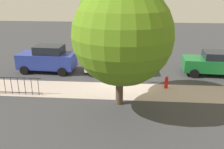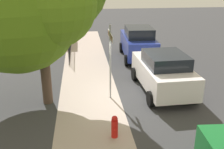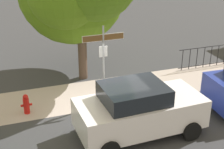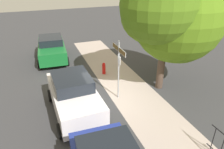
{
  "view_description": "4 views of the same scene",
  "coord_description": "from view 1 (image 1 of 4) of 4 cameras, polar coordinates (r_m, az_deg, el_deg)",
  "views": [
    {
      "loc": [
        -0.74,
        15.21,
        6.02
      ],
      "look_at": [
        0.41,
        1.17,
        1.01
      ],
      "focal_mm": 39.56,
      "sensor_mm": 36.0,
      "label": 1
    },
    {
      "loc": [
        -10.47,
        1.58,
        5.08
      ],
      "look_at": [
        0.1,
        0.32,
        1.03
      ],
      "focal_mm": 43.19,
      "sensor_mm": 36.0,
      "label": 2
    },
    {
      "loc": [
        -3.51,
        -10.63,
        6.36
      ],
      "look_at": [
        0.4,
        0.53,
        1.12
      ],
      "focal_mm": 52.94,
      "sensor_mm": 36.0,
      "label": 3
    },
    {
      "loc": [
        8.66,
        -3.22,
        6.09
      ],
      "look_at": [
        -0.54,
        0.26,
        1.13
      ],
      "focal_mm": 33.08,
      "sensor_mm": 36.0,
      "label": 4
    }
  ],
  "objects": [
    {
      "name": "ground_plane",
      "position": [
        16.38,
        1.77,
        -1.99
      ],
      "size": [
        60.0,
        60.0,
        0.0
      ],
      "primitive_type": "plane",
      "color": "#38383A"
    },
    {
      "name": "shade_tree",
      "position": [
        12.2,
        2.31,
        10.55
      ],
      "size": [
        4.76,
        5.8,
        6.51
      ],
      "color": "#4A392D",
      "rests_on": "ground_plane"
    },
    {
      "name": "car_blue",
      "position": [
        18.94,
        -14.71,
        3.56
      ],
      "size": [
        4.23,
        2.13,
        2.0
      ],
      "rotation": [
        0.0,
        0.0,
        -0.04
      ],
      "color": "navy",
      "rests_on": "ground_plane"
    },
    {
      "name": "iron_fence",
      "position": [
        15.95,
        -24.18,
        -2.24
      ],
      "size": [
        4.89,
        0.04,
        1.07
      ],
      "color": "black",
      "rests_on": "ground_plane"
    },
    {
      "name": "fire_hydrant",
      "position": [
        15.82,
        12.45,
        -1.77
      ],
      "size": [
        0.42,
        0.22,
        0.78
      ],
      "color": "red",
      "rests_on": "ground_plane"
    },
    {
      "name": "car_white",
      "position": [
        18.01,
        0.73,
        3.15
      ],
      "size": [
        4.26,
        2.21,
        1.83
      ],
      "rotation": [
        0.0,
        0.0,
        0.03
      ],
      "color": "white",
      "rests_on": "ground_plane"
    },
    {
      "name": "sidewalk_strip",
      "position": [
        15.4,
        -5.95,
        -3.52
      ],
      "size": [
        24.0,
        2.6,
        0.0
      ],
      "primitive_type": "cube",
      "color": "#B5A297",
      "rests_on": "ground_plane"
    },
    {
      "name": "car_green",
      "position": [
        19.16,
        22.65,
        2.48
      ],
      "size": [
        4.42,
        2.3,
        1.71
      ],
      "rotation": [
        0.0,
        0.0,
        -0.06
      ],
      "color": "#176A2C",
      "rests_on": "ground_plane"
    },
    {
      "name": "street_sign",
      "position": [
        15.32,
        1.72,
        5.0
      ],
      "size": [
        1.6,
        0.07,
        3.16
      ],
      "color": "#9EA0A5",
      "rests_on": "ground_plane"
    }
  ]
}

